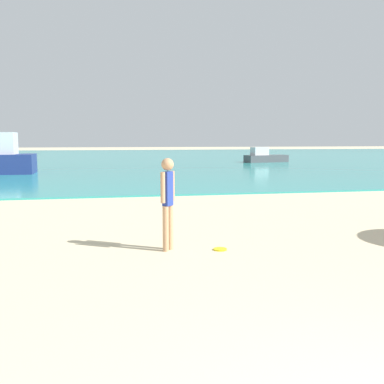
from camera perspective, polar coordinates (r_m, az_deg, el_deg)
The scene contains 4 objects.
water at distance 43.95m, azimuth -8.24°, elevation 4.62°, with size 160.00×60.00×0.06m, color teal.
person_standing at distance 7.16m, azimuth -3.29°, elevation -0.87°, with size 0.27×0.29×1.58m.
frisbee at distance 7.36m, azimuth 3.81°, elevation -7.69°, with size 0.23×0.23×0.03m, color yellow.
boat_far at distance 34.46m, azimuth 9.76°, elevation 4.67°, with size 3.71×1.89×1.20m.
Camera 1 is at (-1.92, -1.39, 1.89)m, focal length 39.63 mm.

